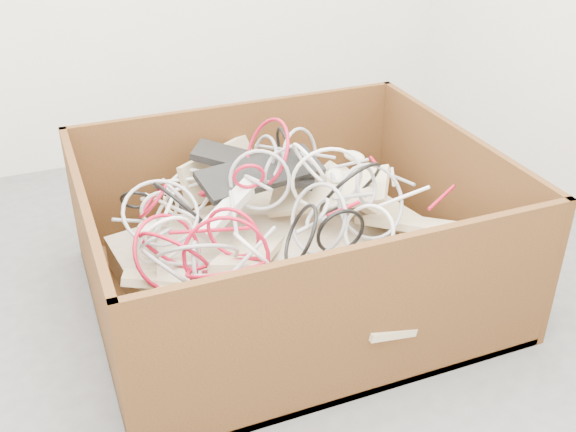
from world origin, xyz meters
name	(u,v)px	position (x,y,z in m)	size (l,w,h in m)	color
ground	(257,338)	(0.00, 0.00, 0.00)	(3.00, 3.00, 0.00)	#4E4E50
cardboard_box	(285,264)	(0.17, 0.18, 0.13)	(1.28, 1.07, 0.53)	#3A1E0E
keyboard_pile	(285,218)	(0.18, 0.23, 0.28)	(1.13, 1.11, 0.32)	#C2B589
mice_scatter	(284,208)	(0.16, 0.16, 0.36)	(0.88, 0.85, 0.19)	beige
power_strip_left	(229,207)	(-0.01, 0.21, 0.37)	(0.27, 0.05, 0.04)	silver
power_strip_right	(245,285)	(-0.07, -0.13, 0.32)	(0.28, 0.05, 0.04)	silver
vga_plug	(378,191)	(0.50, 0.18, 0.34)	(0.04, 0.04, 0.02)	#0B1EA8
cable_tangle	(248,210)	(0.03, 0.15, 0.38)	(1.12, 0.82, 0.42)	silver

